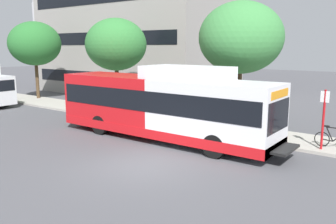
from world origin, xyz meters
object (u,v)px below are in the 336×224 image
object	(u,v)px
bus_stop_sign_pole	(324,115)
street_tree_mid_block	(116,45)
street_tree_near_stop	(241,38)
transit_bus	(163,105)
street_tree_far_block	(35,44)
bicycle_parked	(336,139)

from	to	relation	value
bus_stop_sign_pole	street_tree_mid_block	distance (m)	14.69
street_tree_near_stop	transit_bus	bearing A→B (deg)	156.57
street_tree_near_stop	street_tree_far_block	world-z (taller)	street_tree_near_stop
bus_stop_sign_pole	bicycle_parked	bearing A→B (deg)	-43.30
bicycle_parked	street_tree_near_stop	distance (m)	7.16
transit_bus	street_tree_mid_block	distance (m)	9.06
transit_bus	bus_stop_sign_pole	bearing A→B (deg)	-71.07
transit_bus	street_tree_far_block	size ratio (longest dim) A/B	1.89
bus_stop_sign_pole	bicycle_parked	distance (m)	1.28
street_tree_mid_block	street_tree_far_block	xyz separation A→B (m)	(-0.12, 9.44, 0.11)
transit_bus	street_tree_mid_block	bearing A→B (deg)	59.52
transit_bus	bus_stop_sign_pole	size ratio (longest dim) A/B	4.71
transit_bus	bicycle_parked	size ratio (longest dim) A/B	6.96
street_tree_near_stop	street_tree_far_block	size ratio (longest dim) A/B	1.05
street_tree_near_stop	street_tree_far_block	distance (m)	18.74
bus_stop_sign_pole	street_tree_near_stop	bearing A→B (deg)	67.18
transit_bus	bus_stop_sign_pole	distance (m)	7.25
street_tree_mid_block	street_tree_far_block	size ratio (longest dim) A/B	0.98
transit_bus	bicycle_parked	world-z (taller)	transit_bus
transit_bus	street_tree_near_stop	distance (m)	5.84
street_tree_far_block	street_tree_mid_block	bearing A→B (deg)	-89.24
transit_bus	bicycle_parked	distance (m)	7.93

